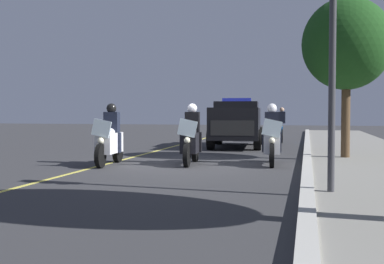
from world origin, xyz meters
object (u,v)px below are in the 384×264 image
Objects in this scene: police_motorcycle_lead_right at (191,140)px; police_suv at (237,122)px; police_motorcycle_trailing at (272,140)px; tree_mid_block at (347,44)px; traffic_light at (333,8)px; police_motorcycle_lead_left at (110,140)px; cyclist_background at (282,125)px.

police_motorcycle_lead_right is 0.43× the size of police_suv.
police_motorcycle_trailing is at bearing 100.30° from police_motorcycle_lead_right.
tree_mid_block is at bearing 116.13° from police_motorcycle_lead_right.
police_motorcycle_lead_right is 0.49× the size of traffic_light.
police_motorcycle_trailing is at bearing -164.67° from traffic_light.
traffic_light is 6.76m from tree_mid_block.
police_suv is at bearing 161.99° from police_motorcycle_lead_left.
police_suv is 6.70m from tree_mid_block.
police_suv is (-7.61, 2.47, 0.37)m from police_motorcycle_lead_left.
police_motorcycle_lead_left is 11.87m from cyclist_background.
police_motorcycle_trailing is 10.00m from cyclist_background.
police_motorcycle_lead_left is at bearing -66.38° from tree_mid_block.
tree_mid_block reaches higher than traffic_light.
police_motorcycle_lead_right is 5.58m from tree_mid_block.
traffic_light is at bearing 6.07° from cyclist_background.
traffic_light is at bearing -6.17° from tree_mid_block.
police_motorcycle_trailing is 5.78m from traffic_light.
police_motorcycle_lead_left is 4.53m from police_motorcycle_trailing.
police_motorcycle_trailing is 0.49× the size of traffic_light.
police_motorcycle_trailing is 3.91m from tree_mid_block.
cyclist_background is 0.40× the size of traffic_light.
police_suv is (-6.48, -1.92, 0.37)m from police_motorcycle_trailing.
police_suv reaches higher than police_motorcycle_lead_left.
cyclist_background is 15.27m from traffic_light.
police_suv is 1.04× the size of tree_mid_block.
police_motorcycle_lead_right is 6.37m from traffic_light.
police_motorcycle_lead_left is 0.49× the size of traffic_light.
police_motorcycle_lead_right is 10.59m from cyclist_background.
police_suv is (-6.89, 0.30, 0.37)m from police_motorcycle_lead_right.
police_motorcycle_lead_right is 6.90m from police_suv.
tree_mid_block is (-6.72, 0.73, 0.26)m from traffic_light.
police_motorcycle_trailing is (-0.40, 2.22, 0.00)m from police_motorcycle_lead_right.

